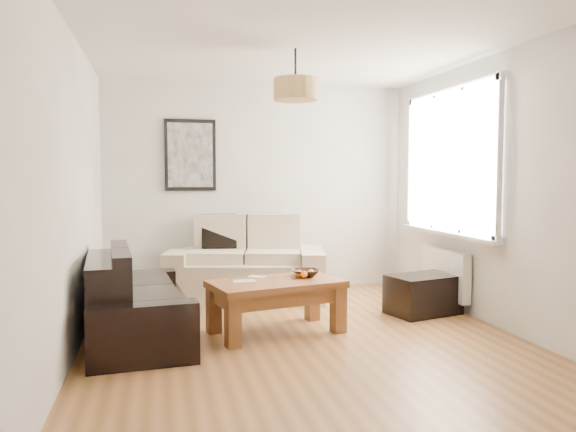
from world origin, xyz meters
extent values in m
plane|color=brown|center=(0.00, 0.00, 0.00)|extent=(4.50, 4.50, 0.00)
cube|color=white|center=(1.82, 0.80, 0.38)|extent=(0.10, 0.90, 0.52)
cylinder|color=tan|center=(0.00, 0.30, 2.23)|extent=(0.40, 0.40, 0.20)
cube|color=black|center=(1.45, 0.58, 0.20)|extent=(0.81, 0.62, 0.41)
cube|color=black|center=(-0.53, 2.00, 0.77)|extent=(0.43, 0.18, 0.42)
cube|color=black|center=(0.02, 2.00, 0.77)|extent=(0.42, 0.14, 0.41)
imported|color=black|center=(0.12, 0.39, 0.52)|extent=(0.30, 0.30, 0.07)
sphere|color=orange|center=(0.08, 0.27, 0.52)|extent=(0.08, 0.08, 0.07)
sphere|color=orange|center=(0.16, 0.35, 0.52)|extent=(0.08, 0.08, 0.07)
sphere|color=#E65813|center=(0.04, 0.33, 0.52)|extent=(0.09, 0.09, 0.07)
cube|color=silver|center=(-0.49, 0.26, 0.49)|extent=(0.21, 0.14, 0.01)
camera|label=1|loc=(-1.23, -4.67, 1.43)|focal=34.51mm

